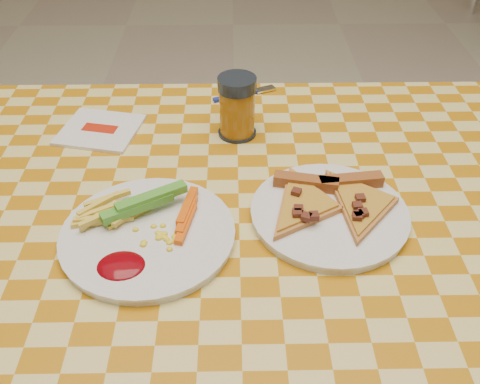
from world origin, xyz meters
name	(u,v)px	position (x,y,z in m)	size (l,w,h in m)	color
table	(239,258)	(0.00, 0.00, 0.68)	(1.28, 0.88, 0.76)	silver
plate_left	(148,236)	(-0.13, -0.03, 0.76)	(0.24, 0.24, 0.01)	silver
plate_right	(329,215)	(0.13, 0.01, 0.76)	(0.23, 0.23, 0.01)	silver
fries_veggies	(142,220)	(-0.14, -0.02, 0.78)	(0.20, 0.18, 0.04)	#F9D74F
pizza_slices	(331,201)	(0.14, 0.02, 0.78)	(0.24, 0.22, 0.02)	#C0893B
drink_glass	(237,107)	(0.00, 0.24, 0.81)	(0.07, 0.07, 0.11)	black
napkin	(100,130)	(-0.25, 0.26, 0.76)	(0.16, 0.15, 0.01)	silver
fork	(245,93)	(0.02, 0.39, 0.76)	(0.13, 0.07, 0.01)	navy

